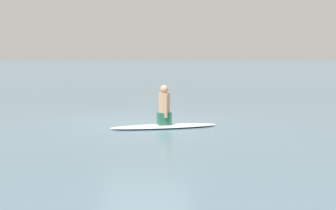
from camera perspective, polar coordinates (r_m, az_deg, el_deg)
name	(u,v)px	position (r m, az deg, el deg)	size (l,w,h in m)	color
ground_plane	(145,124)	(12.64, -2.90, -2.34)	(400.00, 400.00, 0.00)	slate
surfboard	(164,126)	(11.91, -0.46, -2.63)	(2.79, 0.64, 0.09)	white
person_paddler	(164,107)	(11.85, -0.46, -0.22)	(0.40, 0.44, 1.02)	#26664C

